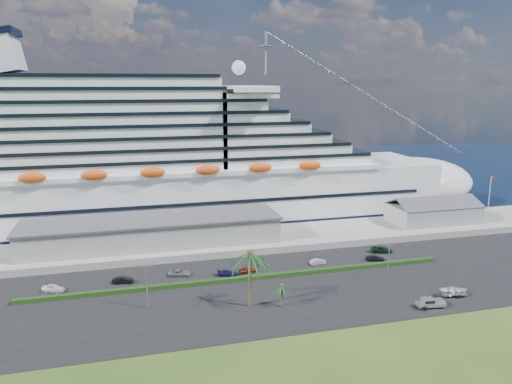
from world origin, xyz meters
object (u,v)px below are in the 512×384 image
object	(u,v)px
pickup_truck	(430,302)
cruise_ship	(158,167)
boat_trailer	(454,291)
parked_car_3	(227,273)

from	to	relation	value
pickup_truck	cruise_ship	bearing A→B (deg)	121.87
cruise_ship	boat_trailer	world-z (taller)	cruise_ship
cruise_ship	parked_car_3	world-z (taller)	cruise_ship
cruise_ship	boat_trailer	distance (m)	84.03
cruise_ship	pickup_truck	bearing A→B (deg)	-58.13
cruise_ship	pickup_truck	distance (m)	82.55
pickup_truck	boat_trailer	size ratio (longest dim) A/B	0.83
cruise_ship	pickup_truck	world-z (taller)	cruise_ship
boat_trailer	parked_car_3	bearing A→B (deg)	151.68
parked_car_3	pickup_truck	bearing A→B (deg)	-107.46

